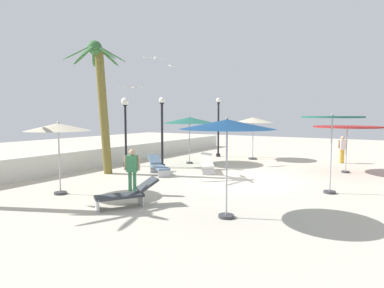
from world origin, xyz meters
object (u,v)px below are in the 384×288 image
(patio_umbrella_4, at_px, (253,120))
(patio_umbrella_5, at_px, (58,128))
(seagull_0, at_px, (171,65))
(lamp_post_2, at_px, (218,123))
(palm_tree_0, at_px, (101,95))
(lamp_post_0, at_px, (162,128))
(lounge_chair_0, at_px, (127,194))
(guest_1, at_px, (132,167))
(patio_umbrella_2, at_px, (347,128))
(seagull_1, at_px, (155,58))
(seagull_2, at_px, (132,87))
(lamp_post_1, at_px, (125,120))
(lounge_chair_1, at_px, (207,164))
(lounge_chair_2, at_px, (158,166))
(guest_0, at_px, (342,147))
(patio_umbrella_1, at_px, (227,125))
(patio_umbrella_0, at_px, (332,122))
(patio_umbrella_3, at_px, (189,120))

(patio_umbrella_4, xyz_separation_m, patio_umbrella_5, (-12.03, 2.45, -0.10))
(seagull_0, bearing_deg, lamp_post_2, -42.93)
(palm_tree_0, distance_m, lamp_post_0, 3.59)
(lounge_chair_0, bearing_deg, guest_1, 35.83)
(patio_umbrella_2, xyz_separation_m, seagull_1, (-2.37, 9.54, 3.75))
(lamp_post_2, bearing_deg, seagull_2, 177.65)
(lamp_post_1, relative_size, seagull_0, 3.22)
(lounge_chair_1, distance_m, guest_1, 5.39)
(patio_umbrella_4, height_order, lounge_chair_2, patio_umbrella_4)
(palm_tree_0, relative_size, guest_0, 3.87)
(patio_umbrella_4, bearing_deg, patio_umbrella_5, 168.48)
(palm_tree_0, relative_size, seagull_2, 5.01)
(lamp_post_2, bearing_deg, patio_umbrella_2, -105.89)
(lounge_chair_2, height_order, seagull_2, seagull_2)
(lounge_chair_0, bearing_deg, guest_0, -18.41)
(guest_0, distance_m, seagull_1, 11.70)
(patio_umbrella_2, xyz_separation_m, lounge_chair_1, (-3.20, 5.76, -1.75))
(patio_umbrella_2, height_order, palm_tree_0, palm_tree_0)
(guest_0, xyz_separation_m, seagull_2, (-8.96, 7.70, 3.07))
(lounge_chair_1, distance_m, seagull_1, 6.72)
(patio_umbrella_4, relative_size, patio_umbrella_5, 1.05)
(patio_umbrella_2, bearing_deg, lamp_post_0, 112.19)
(lamp_post_1, bearing_deg, patio_umbrella_1, -121.96)
(patio_umbrella_0, bearing_deg, seagull_1, 75.73)
(patio_umbrella_4, bearing_deg, seagull_1, 138.68)
(palm_tree_0, relative_size, lamp_post_1, 1.64)
(lamp_post_2, bearing_deg, lounge_chair_0, -165.85)
(palm_tree_0, relative_size, lamp_post_2, 1.55)
(patio_umbrella_2, bearing_deg, lounge_chair_1, 119.04)
(patio_umbrella_3, relative_size, lamp_post_1, 0.83)
(lamp_post_1, bearing_deg, patio_umbrella_4, -38.32)
(patio_umbrella_0, distance_m, lounge_chair_2, 7.73)
(patio_umbrella_5, bearing_deg, lamp_post_0, 3.19)
(lounge_chair_2, bearing_deg, lounge_chair_1, -43.72)
(patio_umbrella_0, xyz_separation_m, seagull_0, (4.76, 10.09, 3.31))
(guest_1, bearing_deg, lamp_post_1, 44.62)
(patio_umbrella_1, bearing_deg, patio_umbrella_5, 95.89)
(lamp_post_2, height_order, seagull_2, seagull_2)
(patio_umbrella_4, xyz_separation_m, lamp_post_0, (-5.61, 2.81, -0.35))
(palm_tree_0, distance_m, seagull_0, 6.71)
(patio_umbrella_1, height_order, patio_umbrella_3, patio_umbrella_1)
(patio_umbrella_2, height_order, lamp_post_2, lamp_post_2)
(patio_umbrella_5, height_order, lounge_chair_1, patio_umbrella_5)
(patio_umbrella_3, distance_m, seagull_0, 4.19)
(patio_umbrella_4, height_order, lounge_chair_0, patio_umbrella_4)
(seagull_0, bearing_deg, lounge_chair_2, -151.48)
(seagull_2, bearing_deg, lamp_post_1, 49.74)
(lamp_post_1, bearing_deg, lounge_chair_0, -137.03)
(lamp_post_0, height_order, guest_0, lamp_post_0)
(lamp_post_1, xyz_separation_m, seagull_1, (1.55, -0.82, 3.43))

